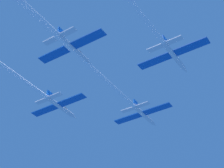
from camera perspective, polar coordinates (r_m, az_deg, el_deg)
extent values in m
cylinder|color=silver|center=(113.91, 4.80, -4.67)|extent=(1.27, 11.56, 1.27)
cone|color=silver|center=(119.32, 6.47, -6.16)|extent=(1.25, 2.54, 1.25)
ellipsoid|color=black|center=(116.12, 5.40, -5.00)|extent=(0.89, 2.31, 0.64)
cube|color=#0F51B2|center=(115.55, 2.48, -5.28)|extent=(8.79, 2.54, 0.28)
cube|color=#0F51B2|center=(111.59, 6.91, -3.78)|extent=(8.79, 2.54, 0.28)
cube|color=#0F51B2|center=(111.32, 3.60, -2.95)|extent=(0.33, 2.08, 1.85)
cube|color=silver|center=(111.38, 2.41, -3.97)|extent=(3.95, 1.53, 0.28)
cube|color=silver|center=(109.26, 4.75, -3.15)|extent=(3.95, 1.53, 0.28)
cylinder|color=white|center=(91.79, -5.26, 4.41)|extent=(1.14, 53.89, 1.14)
cylinder|color=silver|center=(110.63, -8.04, -3.38)|extent=(1.27, 11.56, 1.27)
cone|color=silver|center=(115.12, -5.80, -5.01)|extent=(1.25, 2.54, 1.25)
ellipsoid|color=black|center=(112.51, -7.19, -3.75)|extent=(0.89, 2.31, 0.64)
cube|color=#0F51B2|center=(113.22, -10.19, -3.99)|extent=(8.79, 2.54, 0.28)
cube|color=#0F51B2|center=(107.48, -6.18, -2.45)|extent=(8.79, 2.54, 0.28)
cube|color=#0F51B2|center=(108.71, -9.52, -1.56)|extent=(0.33, 2.08, 1.85)
cube|color=silver|center=(109.25, -10.71, -2.60)|extent=(3.95, 1.53, 0.28)
cube|color=silver|center=(106.19, -8.62, -1.75)|extent=(3.95, 1.53, 0.28)
cylinder|color=silver|center=(94.78, 9.38, 4.34)|extent=(1.27, 11.56, 1.27)
cone|color=silver|center=(99.93, 11.12, 2.10)|extent=(1.25, 2.54, 1.25)
ellipsoid|color=black|center=(96.96, 9.99, 3.75)|extent=(0.89, 2.31, 0.64)
cube|color=#0F51B2|center=(95.86, 6.53, 3.49)|extent=(8.79, 2.54, 0.28)
cube|color=#0F51B2|center=(93.13, 12.02, 5.61)|extent=(8.79, 2.54, 0.28)
cube|color=#0F51B2|center=(92.60, 8.05, 6.66)|extent=(0.33, 2.08, 1.85)
cube|color=silver|center=(92.16, 6.61, 5.45)|extent=(3.95, 1.53, 0.28)
cube|color=silver|center=(90.69, 9.54, 6.62)|extent=(3.95, 1.53, 0.28)
cylinder|color=silver|center=(90.50, -6.03, 5.47)|extent=(1.27, 11.56, 1.27)
cone|color=silver|center=(94.64, -3.40, 3.09)|extent=(1.25, 2.54, 1.25)
ellipsoid|color=black|center=(92.31, -5.03, 4.84)|extent=(0.89, 2.31, 0.64)
cube|color=#0F51B2|center=(92.76, -8.70, 4.50)|extent=(8.79, 2.54, 0.28)
cube|color=#0F51B2|center=(87.81, -3.66, 6.90)|extent=(8.79, 2.54, 0.28)
cube|color=#0F51B2|center=(89.07, -7.81, 7.86)|extent=(0.33, 2.08, 1.85)
cube|color=silver|center=(89.22, -9.29, 6.56)|extent=(3.95, 1.53, 0.28)
cube|color=silver|center=(86.58, -6.65, 7.90)|extent=(3.95, 1.53, 0.28)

